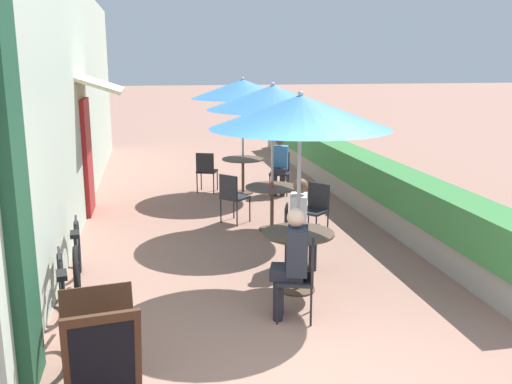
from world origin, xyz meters
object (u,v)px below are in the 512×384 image
patio_umbrella_near (300,112)px  cafe_chair_far_right (280,170)px  coffee_cup_near (291,228)px  cafe_chair_far_left (206,169)px  coffee_cup_mid (271,185)px  seated_patron_far_right (279,163)px  seated_patron_near_right (292,259)px  patio_umbrella_far (242,89)px  bicycle_leaning (64,302)px  cafe_chair_mid_right (232,194)px  cafe_chair_near_left (294,231)px  seated_patron_near_left (303,220)px  patio_table_near (298,246)px  menu_board (101,350)px  patio_umbrella_mid (273,98)px  bicycle_second (77,260)px  cafe_chair_near_right (302,274)px  patio_table_mid (272,197)px  cafe_chair_mid_left (315,206)px  patio_table_far (243,167)px

patio_umbrella_near → cafe_chair_far_right: size_ratio=2.80×
coffee_cup_near → cafe_chair_far_left: bearing=95.0°
coffee_cup_mid → seated_patron_far_right: seated_patron_far_right is taller
seated_patron_near_right → coffee_cup_near: (0.19, 0.80, 0.10)m
patio_umbrella_far → bicycle_leaning: 6.92m
patio_umbrella_near → cafe_chair_mid_right: bearing=96.5°
cafe_chair_near_left → cafe_chair_far_left: same height
coffee_cup_mid → seated_patron_near_left: bearing=-88.4°
patio_table_near → seated_patron_far_right: (0.93, 5.03, 0.12)m
seated_patron_near_left → cafe_chair_far_left: (-0.81, 4.77, -0.17)m
patio_umbrella_far → seated_patron_far_right: (0.72, -0.29, -1.51)m
seated_patron_near_right → menu_board: bearing=138.5°
patio_umbrella_far → menu_board: size_ratio=2.72×
patio_umbrella_mid → menu_board: size_ratio=2.72×
bicycle_second → patio_umbrella_near: bearing=-18.1°
cafe_chair_far_left → seated_patron_far_right: 1.57m
bicycle_leaning → cafe_chair_near_right: bearing=-11.1°
cafe_chair_near_left → seated_patron_far_right: seated_patron_far_right is taller
seated_patron_near_right → bicycle_second: seated_patron_near_right is taller
patio_umbrella_mid → seated_patron_near_right: bearing=-98.6°
patio_table_mid → cafe_chair_mid_left: size_ratio=1.01×
coffee_cup_near → coffee_cup_mid: same height
patio_table_near → cafe_chair_mid_right: 3.09m
seated_patron_near_right → seated_patron_near_left: bearing=-2.6°
cafe_chair_mid_right → menu_board: menu_board is taller
seated_patron_near_right → patio_umbrella_far: bearing=12.4°
cafe_chair_far_right → cafe_chair_far_left: bearing=5.6°
cafe_chair_mid_left → seated_patron_far_right: bearing=-44.8°
patio_umbrella_near → bicycle_leaning: bearing=-165.0°
patio_umbrella_near → patio_umbrella_far: size_ratio=1.00×
bicycle_leaning → cafe_chair_mid_left: bearing=28.5°
coffee_cup_mid → cafe_chair_far_left: 3.13m
bicycle_leaning → bicycle_second: size_ratio=0.98×
cafe_chair_near_left → cafe_chair_mid_right: size_ratio=1.00×
patio_table_mid → menu_board: bearing=-118.5°
coffee_cup_near → menu_board: size_ratio=0.10×
seated_patron_far_right → seated_patron_near_left: bearing=100.5°
patio_table_near → coffee_cup_near: (-0.07, 0.06, 0.22)m
coffee_cup_near → patio_umbrella_near: bearing=-39.8°
patio_umbrella_near → cafe_chair_mid_right: (-0.35, 3.07, -1.68)m
cafe_chair_near_left → patio_umbrella_mid: (0.08, 1.78, 1.68)m
coffee_cup_near → patio_table_far: (0.28, 5.26, -0.22)m
coffee_cup_near → patio_table_mid: size_ratio=0.10×
seated_patron_near_right → seated_patron_far_right: size_ratio=1.00×
coffee_cup_mid → cafe_chair_far_left: (-0.76, 3.02, -0.27)m
coffee_cup_near → bicycle_leaning: coffee_cup_near is taller
patio_umbrella_mid → cafe_chair_mid_right: (-0.58, 0.52, -1.68)m
patio_table_near → patio_umbrella_far: bearing=87.8°
patio_umbrella_far → coffee_cup_near: bearing=-93.0°
coffee_cup_near → cafe_chair_mid_left: size_ratio=0.10×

